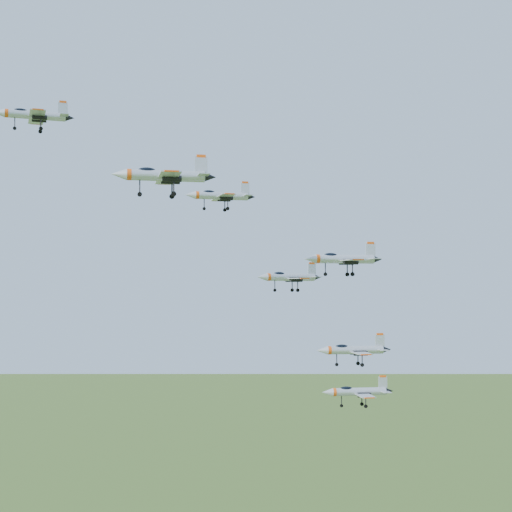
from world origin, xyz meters
name	(u,v)px	position (x,y,z in m)	size (l,w,h in m)	color
jet_lead	(33,115)	(-25.40, 14.09, 151.93)	(13.01, 10.69, 3.49)	silver
jet_left_high	(220,196)	(3.58, 3.76, 138.50)	(11.78, 9.73, 3.15)	silver
jet_right_high	(163,175)	(-9.74, -17.21, 138.06)	(13.61, 11.31, 3.64)	silver
jet_left_low	(289,277)	(17.50, 8.74, 125.39)	(12.43, 10.29, 3.32)	silver
jet_right_low	(342,259)	(19.12, -9.65, 127.92)	(12.52, 10.39, 3.34)	silver
jet_trail	(353,350)	(22.33, -6.50, 113.89)	(12.05, 10.09, 3.23)	silver
jet_extra	(357,391)	(30.98, 9.68, 104.78)	(13.32, 11.17, 3.57)	silver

